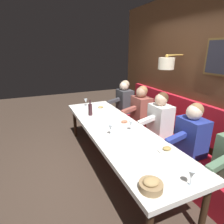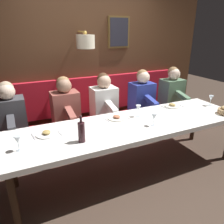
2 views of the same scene
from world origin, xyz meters
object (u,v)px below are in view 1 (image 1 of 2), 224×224
at_px(wine_glass_0, 191,175).
at_px(wine_glass_2, 131,124).
at_px(dining_table, 116,131).
at_px(diner_farthest, 124,98).
at_px(bread_bowl, 151,185).
at_px(wine_glass_1, 111,128).
at_px(wine_bottle, 90,109).
at_px(diner_near, 192,131).
at_px(diner_far, 141,106).
at_px(wine_glass_3, 86,101).
at_px(diner_middle, 160,116).

height_order(wine_glass_0, wine_glass_2, same).
xyz_separation_m(dining_table, diner_farthest, (0.88, 1.41, 0.13)).
bearing_deg(wine_glass_2, bread_bowl, -111.07).
relative_size(wine_glass_1, wine_bottle, 0.55).
bearing_deg(diner_near, dining_table, 141.08).
height_order(diner_far, diner_farthest, same).
xyz_separation_m(wine_glass_1, bread_bowl, (-0.11, -1.17, -0.07)).
distance_m(wine_glass_2, wine_glass_3, 1.58).
height_order(diner_middle, wine_glass_2, diner_middle).
bearing_deg(diner_near, diner_farthest, 90.00).
height_order(wine_glass_1, bread_bowl, wine_glass_1).
height_order(wine_glass_2, wine_glass_3, same).
xyz_separation_m(dining_table, wine_glass_0, (0.08, -1.48, 0.17)).
height_order(wine_glass_0, bread_bowl, wine_glass_0).
xyz_separation_m(diner_near, wine_glass_3, (-0.99, 2.07, 0.04)).
relative_size(diner_middle, bread_bowl, 3.60).
bearing_deg(diner_farthest, diner_middle, -90.00).
relative_size(diner_near, bread_bowl, 3.60).
xyz_separation_m(diner_near, diner_farthest, (0.00, 2.13, 0.00)).
bearing_deg(wine_glass_1, diner_farthest, 56.74).
xyz_separation_m(diner_farthest, wine_glass_3, (-0.99, -0.05, 0.04)).
xyz_separation_m(diner_near, wine_glass_0, (-0.80, -0.77, 0.04)).
distance_m(diner_middle, diner_far, 0.63).
relative_size(wine_glass_1, wine_glass_3, 1.00).
distance_m(dining_table, wine_bottle, 0.78).
distance_m(diner_near, diner_far, 1.37).
bearing_deg(wine_glass_0, wine_glass_1, 101.35).
bearing_deg(bread_bowl, diner_farthest, 67.25).
relative_size(diner_far, wine_bottle, 2.64).
height_order(diner_farthest, wine_glass_2, diner_farthest).
height_order(diner_middle, wine_glass_0, diner_middle).
bearing_deg(diner_far, wine_bottle, 175.43).
relative_size(diner_middle, wine_glass_2, 4.82).
bearing_deg(dining_table, wine_glass_0, -86.99).
bearing_deg(wine_glass_3, diner_near, -64.59).
xyz_separation_m(dining_table, wine_glass_1, (-0.18, -0.20, 0.17)).
bearing_deg(dining_table, bread_bowl, -101.83).
distance_m(dining_table, diner_near, 1.14).
bearing_deg(diner_middle, diner_farthest, 90.00).
height_order(diner_near, wine_glass_0, diner_near).
bearing_deg(wine_glass_2, wine_glass_0, -94.05).
relative_size(diner_farthest, wine_glass_2, 4.82).
height_order(diner_farthest, bread_bowl, diner_farthest).
bearing_deg(wine_glass_1, diner_far, 38.90).
height_order(dining_table, wine_glass_2, wine_glass_2).
xyz_separation_m(diner_far, wine_glass_3, (-0.99, 0.71, 0.04)).
distance_m(dining_table, wine_glass_0, 1.49).
height_order(diner_near, bread_bowl, diner_near).
height_order(diner_farthest, wine_glass_3, diner_farthest).
distance_m(dining_table, wine_glass_2, 0.31).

